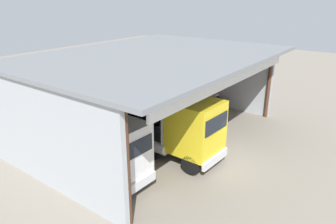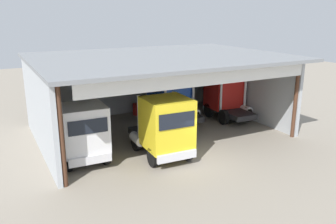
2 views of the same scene
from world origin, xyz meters
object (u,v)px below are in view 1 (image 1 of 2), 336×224
Objects in this scene: truck_yellow_center_bay at (190,131)px; tool_cart at (144,99)px; truck_red_center_right_bay at (193,85)px; oil_drum at (106,111)px; truck_blue_center_left_bay at (148,93)px; truck_white_left_bay at (113,154)px.

tool_cart is at bearing -123.12° from truck_yellow_center_bay.
truck_yellow_center_bay is at bearing -145.09° from truck_red_center_right_bay.
truck_blue_center_left_bay is at bearing -56.22° from oil_drum.
truck_white_left_bay is 11.84m from tool_cart.
truck_red_center_right_bay is 4.85× the size of oil_drum.
truck_white_left_bay is 0.91× the size of truck_yellow_center_bay.
truck_red_center_right_bay is at bearing -163.02° from truck_white_left_bay.
truck_blue_center_left_bay is at bearing 165.58° from truck_red_center_right_bay.
truck_blue_center_left_bay is at bearing -119.82° from truck_yellow_center_bay.
oil_drum is (6.12, 7.14, -1.25)m from truck_white_left_bay.
truck_red_center_right_bay reaches higher than tool_cart.
truck_blue_center_left_bay is 1.02× the size of truck_red_center_right_bay.
truck_blue_center_left_bay reaches higher than oil_drum.
tool_cart is (5.64, 8.05, -1.31)m from truck_yellow_center_bay.
tool_cart is at bearing -144.45° from truck_white_left_bay.
truck_white_left_bay is 12.29m from truck_red_center_right_bay.
tool_cart is (9.78, 6.57, -1.21)m from truck_white_left_bay.
truck_yellow_center_bay reaches higher than truck_blue_center_left_bay.
oil_drum is at bearing -101.01° from truck_yellow_center_bay.
truck_yellow_center_bay is at bearing 162.02° from truck_white_left_bay.
truck_blue_center_left_bay is 3.42m from oil_drum.
truck_white_left_bay is 5.21× the size of oil_drum.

